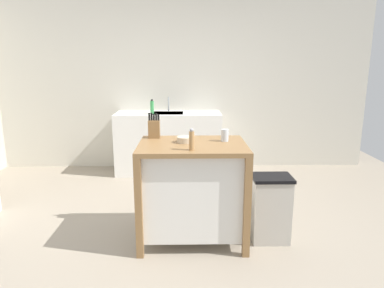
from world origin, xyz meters
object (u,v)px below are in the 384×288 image
(knife_block, at_px, (154,128))
(bottle_spray_cleaner, at_px, (152,107))
(pepper_grinder, at_px, (192,140))
(sink_faucet, at_px, (169,104))
(drinking_cup, at_px, (225,135))
(kitchen_island, at_px, (192,187))
(bowl_ceramic_wide, at_px, (185,139))
(trash_bin, at_px, (270,208))

(knife_block, height_order, bottle_spray_cleaner, knife_block)
(pepper_grinder, distance_m, sink_faucet, 2.51)
(drinking_cup, bearing_deg, knife_block, 166.24)
(pepper_grinder, relative_size, bottle_spray_cleaner, 0.88)
(kitchen_island, bearing_deg, bottle_spray_cleaner, 105.30)
(drinking_cup, height_order, bottle_spray_cleaner, bottle_spray_cleaner)
(drinking_cup, bearing_deg, bottle_spray_cleaner, 113.99)
(sink_faucet, bearing_deg, bowl_ceramic_wide, -83.27)
(drinking_cup, height_order, pepper_grinder, pepper_grinder)
(knife_block, height_order, trash_bin, knife_block)
(pepper_grinder, height_order, sink_faucet, sink_faucet)
(pepper_grinder, bearing_deg, trash_bin, 14.55)
(trash_bin, bearing_deg, sink_faucet, 114.48)
(bowl_ceramic_wide, distance_m, pepper_grinder, 0.30)
(drinking_cup, height_order, trash_bin, drinking_cup)
(drinking_cup, relative_size, pepper_grinder, 0.61)
(knife_block, relative_size, sink_faucet, 1.11)
(pepper_grinder, bearing_deg, drinking_cup, 47.44)
(kitchen_island, height_order, bowl_ceramic_wide, bowl_ceramic_wide)
(knife_block, xyz_separation_m, sink_faucet, (0.04, 1.98, 0.01))
(pepper_grinder, xyz_separation_m, sink_faucet, (-0.31, 2.49, 0.01))
(kitchen_island, height_order, drinking_cup, drinking_cup)
(drinking_cup, xyz_separation_m, bottle_spray_cleaner, (-0.85, 1.91, 0.03))
(knife_block, xyz_separation_m, bottle_spray_cleaner, (-0.19, 1.75, -0.01))
(kitchen_island, relative_size, trash_bin, 1.54)
(knife_block, bearing_deg, bowl_ceramic_wide, -34.74)
(bowl_ceramic_wide, xyz_separation_m, drinking_cup, (0.36, 0.05, 0.03))
(sink_faucet, bearing_deg, drinking_cup, -73.83)
(kitchen_island, bearing_deg, drinking_cup, 18.11)
(knife_block, distance_m, drinking_cup, 0.69)
(bowl_ceramic_wide, relative_size, bottle_spray_cleaner, 0.76)
(bowl_ceramic_wide, bearing_deg, drinking_cup, 7.27)
(pepper_grinder, height_order, bottle_spray_cleaner, bottle_spray_cleaner)
(knife_block, xyz_separation_m, bowl_ceramic_wide, (0.30, -0.21, -0.06))
(knife_block, distance_m, trash_bin, 1.33)
(kitchen_island, bearing_deg, trash_bin, -3.98)
(drinking_cup, distance_m, bottle_spray_cleaner, 2.10)
(knife_block, bearing_deg, bottle_spray_cleaner, 96.06)
(trash_bin, distance_m, sink_faucet, 2.62)
(bowl_ceramic_wide, relative_size, pepper_grinder, 0.86)
(bowl_ceramic_wide, bearing_deg, trash_bin, -7.43)
(bottle_spray_cleaner, bearing_deg, drinking_cup, -66.01)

